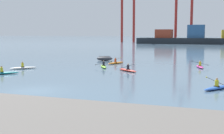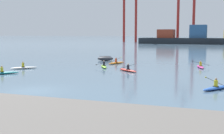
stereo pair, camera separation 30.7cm
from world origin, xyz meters
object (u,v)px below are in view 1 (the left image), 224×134
(kayak_magenta, at_px, (200,66))
(kayak_teal, at_px, (3,73))
(gantry_crane_west, at_px, (128,6))
(kayak_lime, at_px, (104,66))
(kayak_blue, at_px, (217,87))
(container_barge, at_px, (196,38))
(kayak_red, at_px, (128,70))
(gantry_crane_west_mid, at_px, (184,3))
(kayak_white, at_px, (23,68))
(kayak_orange, at_px, (116,63))
(capsized_dinghy, at_px, (105,59))

(kayak_magenta, distance_m, kayak_teal, 24.42)
(gantry_crane_west, relative_size, kayak_lime, 10.71)
(kayak_magenta, xyz_separation_m, kayak_blue, (1.93, -15.21, 0.00))
(container_barge, distance_m, kayak_red, 96.99)
(kayak_lime, height_order, kayak_teal, same)
(gantry_crane_west, height_order, gantry_crane_west_mid, gantry_crane_west_mid)
(gantry_crane_west_mid, xyz_separation_m, kayak_lime, (-0.93, -100.99, -17.73))
(kayak_white, height_order, kayak_red, kayak_white)
(gantry_crane_west_mid, relative_size, kayak_magenta, 10.91)
(container_barge, bearing_deg, kayak_blue, -86.14)
(kayak_white, relative_size, kayak_red, 0.95)
(kayak_orange, bearing_deg, kayak_white, -133.11)
(container_barge, bearing_deg, kayak_red, -91.65)
(gantry_crane_west, bearing_deg, kayak_orange, -75.22)
(kayak_blue, bearing_deg, kayak_orange, 130.34)
(gantry_crane_west, height_order, capsized_dinghy, gantry_crane_west)
(kayak_red, bearing_deg, kayak_orange, 117.20)
(gantry_crane_west, xyz_separation_m, kayak_teal, (18.56, -116.72, -17.54))
(container_barge, xyz_separation_m, kayak_teal, (-15.17, -103.81, -2.20))
(kayak_magenta, bearing_deg, gantry_crane_west, 110.66)
(kayak_orange, bearing_deg, kayak_teal, -119.70)
(gantry_crane_west, relative_size, kayak_magenta, 10.26)
(kayak_red, relative_size, kayak_orange, 0.89)
(capsized_dinghy, height_order, kayak_orange, kayak_orange)
(kayak_blue, bearing_deg, kayak_magenta, 97.24)
(kayak_white, xyz_separation_m, kayak_blue, (23.08, -6.61, -0.00))
(kayak_blue, bearing_deg, kayak_white, 164.01)
(container_barge, bearing_deg, kayak_lime, -94.19)
(kayak_red, bearing_deg, container_barge, 88.35)
(capsized_dinghy, bearing_deg, kayak_red, -58.49)
(kayak_magenta, bearing_deg, kayak_white, -157.88)
(container_barge, height_order, gantry_crane_west_mid, gantry_crane_west_mid)
(kayak_white, xyz_separation_m, kayak_teal, (0.79, -4.89, 0.00))
(gantry_crane_west_mid, relative_size, kayak_blue, 12.01)
(gantry_crane_west, relative_size, kayak_white, 12.44)
(kayak_white, bearing_deg, kayak_red, 8.62)
(gantry_crane_west_mid, height_order, kayak_white, gantry_crane_west_mid)
(gantry_crane_west_mid, distance_m, kayak_lime, 102.54)
(capsized_dinghy, bearing_deg, kayak_white, -113.09)
(gantry_crane_west, bearing_deg, container_barge, -20.95)
(kayak_white, bearing_deg, gantry_crane_west, 99.03)
(kayak_teal, bearing_deg, kayak_white, 99.12)
(container_barge, relative_size, gantry_crane_west_mid, 1.31)
(container_barge, relative_size, kayak_lime, 14.91)
(container_barge, relative_size, kayak_white, 17.30)
(capsized_dinghy, bearing_deg, kayak_teal, -105.27)
(kayak_orange, bearing_deg, gantry_crane_west_mid, 89.50)
(kayak_lime, distance_m, kayak_magenta, 12.66)
(capsized_dinghy, bearing_deg, kayak_magenta, -18.96)
(gantry_crane_west, xyz_separation_m, kayak_blue, (40.85, -118.44, -17.54))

